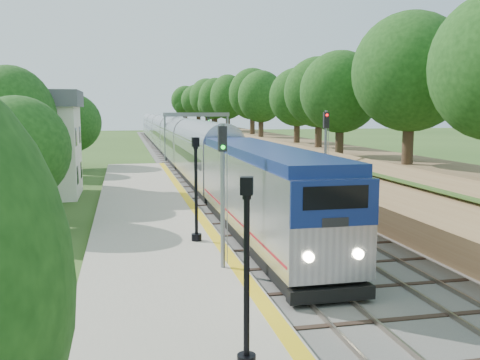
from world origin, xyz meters
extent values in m
plane|color=#2D4C19|center=(0.00, 0.00, 0.00)|extent=(320.00, 320.00, 0.00)
cube|color=#4C4944|center=(2.00, 60.00, 0.06)|extent=(9.50, 170.00, 0.12)
cube|color=gray|center=(-0.72, 60.00, 0.20)|extent=(0.08, 170.00, 0.16)
cube|color=gray|center=(0.72, 60.00, 0.20)|extent=(0.08, 170.00, 0.16)
cube|color=gray|center=(3.28, 60.00, 0.20)|extent=(0.08, 170.00, 0.16)
cube|color=gray|center=(4.72, 60.00, 0.20)|extent=(0.08, 170.00, 0.16)
cube|color=#AA9F89|center=(-5.20, 16.00, 0.19)|extent=(6.40, 68.00, 0.38)
cube|color=gold|center=(-2.35, 16.00, 0.39)|extent=(0.55, 68.00, 0.01)
cube|color=brown|center=(11.50, 60.00, 1.50)|extent=(9.00, 170.00, 3.00)
cube|color=brown|center=(7.60, 60.00, 1.30)|extent=(4.47, 170.00, 4.54)
cylinder|color=#332316|center=(10.00, 10.00, 4.31)|extent=(0.60, 0.60, 2.62)
cylinder|color=#332316|center=(10.00, 60.00, 4.31)|extent=(0.60, 0.60, 2.62)
sphere|color=#153A10|center=(10.00, 60.00, 7.88)|extent=(5.70, 5.70, 5.70)
cylinder|color=#332316|center=(10.00, 110.00, 4.31)|extent=(0.60, 0.60, 2.62)
sphere|color=#153A10|center=(10.00, 110.00, 7.88)|extent=(5.70, 5.70, 5.70)
cube|color=silver|center=(-14.00, 30.00, 3.40)|extent=(8.00, 6.00, 6.80)
cube|color=#4F5156|center=(-14.00, 30.00, 7.40)|extent=(8.60, 6.60, 1.20)
cube|color=black|center=(-9.99, 28.20, 1.80)|extent=(0.05, 1.10, 1.30)
cube|color=black|center=(-9.99, 31.80, 1.80)|extent=(0.05, 1.10, 1.30)
cube|color=black|center=(-9.99, 28.20, 4.60)|extent=(0.05, 1.10, 1.30)
cube|color=black|center=(-9.99, 31.80, 4.60)|extent=(0.05, 1.10, 1.30)
cylinder|color=slate|center=(-1.50, 55.00, 3.10)|extent=(0.24, 0.24, 6.20)
cylinder|color=slate|center=(6.50, 55.00, 3.10)|extent=(0.24, 0.24, 6.20)
cube|color=slate|center=(2.50, 55.00, 5.95)|extent=(8.40, 0.25, 0.50)
cube|color=black|center=(0.00, 54.85, 5.20)|extent=(0.30, 0.20, 0.90)
cube|color=black|center=(4.00, 54.85, 5.20)|extent=(0.30, 0.20, 0.90)
cylinder|color=#332316|center=(-12.00, 26.00, 1.22)|extent=(0.60, 0.60, 2.45)
sphere|color=#153A10|center=(-12.00, 26.00, 4.55)|extent=(5.32, 5.32, 5.32)
cylinder|color=#332316|center=(-12.00, 42.00, 1.22)|extent=(0.60, 0.60, 2.45)
sphere|color=#153A10|center=(-12.00, 42.00, 4.55)|extent=(5.32, 5.32, 5.32)
cube|color=black|center=(0.00, 12.68, 0.59)|extent=(2.81, 17.59, 0.61)
cube|color=#B7BAC1|center=(0.00, 12.68, 2.62)|extent=(3.05, 18.32, 3.46)
cube|color=navy|center=(0.00, 12.68, 4.58)|extent=(2.93, 17.59, 0.45)
cube|color=navy|center=(0.00, 3.48, 3.59)|extent=(3.02, 0.10, 1.53)
cube|color=black|center=(0.00, 3.44, 3.79)|extent=(2.24, 0.06, 0.76)
cube|color=maroon|center=(0.00, 12.68, 1.45)|extent=(3.07, 17.96, 0.10)
cube|color=#B7BAC1|center=(0.00, 32.61, 2.26)|extent=(3.05, 20.36, 3.97)
cube|color=#B7BAC1|center=(0.00, 53.57, 2.26)|extent=(3.05, 20.36, 3.97)
cube|color=#B7BAC1|center=(0.00, 74.53, 2.26)|extent=(3.05, 20.36, 3.97)
cube|color=#B7BAC1|center=(0.00, 95.49, 2.26)|extent=(3.05, 20.36, 3.97)
cube|color=#B7BAC1|center=(0.00, 116.44, 2.26)|extent=(3.05, 20.36, 3.97)
cylinder|color=black|center=(-3.85, -0.48, 2.59)|extent=(0.15, 0.15, 4.10)
cube|color=black|center=(-3.85, -0.48, 4.84)|extent=(0.37, 0.37, 0.42)
cube|color=silver|center=(-3.85, -0.48, 4.84)|extent=(0.26, 0.26, 0.32)
cylinder|color=black|center=(-3.34, 12.33, 0.55)|extent=(0.49, 0.49, 0.33)
cylinder|color=black|center=(-3.34, 12.33, 2.71)|extent=(0.16, 0.16, 4.32)
cube|color=black|center=(-3.34, 12.33, 5.09)|extent=(0.34, 0.34, 0.44)
cube|color=silver|center=(-3.34, 12.33, 5.09)|extent=(0.25, 0.25, 0.33)
cylinder|color=slate|center=(-2.90, 7.80, 3.22)|extent=(0.18, 0.18, 5.69)
cube|color=black|center=(-2.90, 7.80, 5.48)|extent=(0.33, 0.22, 0.98)
cylinder|color=#0CE526|center=(-2.90, 7.67, 5.48)|extent=(0.16, 0.06, 0.16)
cylinder|color=slate|center=(6.20, 20.21, 3.33)|extent=(0.19, 0.19, 6.41)
cube|color=black|center=(6.20, 20.21, 5.91)|extent=(0.35, 0.23, 1.03)
cylinder|color=#FF0C0C|center=(6.20, 20.08, 5.91)|extent=(0.17, 0.06, 0.17)
camera|label=1|loc=(-6.63, -12.45, 6.61)|focal=40.00mm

